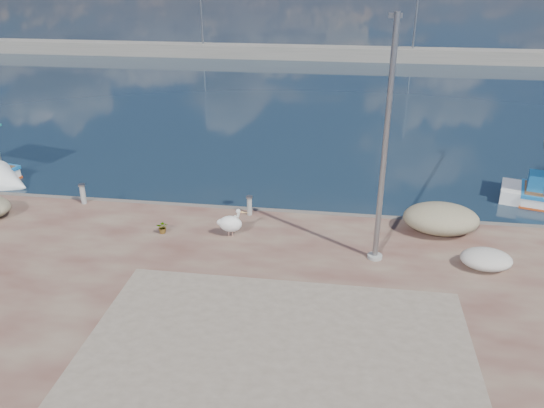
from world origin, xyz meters
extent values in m
plane|color=#162635|center=(0.00, 0.00, 0.00)|extent=(1400.00, 1400.00, 0.00)
cube|color=gray|center=(1.00, -3.00, 0.50)|extent=(9.00, 7.00, 0.01)
cube|color=gray|center=(0.00, 40.00, 0.60)|extent=(120.00, 2.20, 1.20)
cylinder|color=gray|center=(-12.00, 40.00, 4.00)|extent=(0.16, 0.16, 7.00)
cylinder|color=gray|center=(8.00, 40.00, 4.00)|extent=(0.16, 0.16, 7.00)
cube|color=#1964A6|center=(9.85, 8.27, 0.85)|extent=(1.05, 1.05, 0.66)
cylinder|color=tan|center=(-1.28, 2.86, 0.62)|extent=(0.03, 0.03, 0.25)
cylinder|color=tan|center=(-1.16, 2.87, 0.62)|extent=(0.03, 0.03, 0.25)
ellipsoid|color=silver|center=(-1.22, 2.87, 0.94)|extent=(0.77, 0.50, 0.53)
cylinder|color=silver|center=(-0.99, 2.88, 1.21)|extent=(0.18, 0.11, 0.46)
sphere|color=silver|center=(-0.95, 2.88, 1.41)|extent=(0.15, 0.15, 0.15)
cone|color=#F1B25D|center=(-0.77, 2.89, 1.37)|extent=(0.36, 0.10, 0.11)
cylinder|color=gray|center=(3.36, 2.12, 4.00)|extent=(0.16, 0.16, 7.00)
cylinder|color=gray|center=(3.36, 2.12, 0.55)|extent=(0.44, 0.44, 0.10)
cube|color=gray|center=(3.36, 2.77, 7.35)|extent=(0.35, 0.18, 0.12)
cylinder|color=gray|center=(-0.90, 4.53, 0.84)|extent=(0.17, 0.17, 0.67)
cylinder|color=gray|center=(-0.90, 4.53, 1.17)|extent=(0.23, 0.23, 0.06)
cylinder|color=gray|center=(-7.10, 4.60, 0.86)|extent=(0.19, 0.19, 0.73)
cylinder|color=gray|center=(-7.10, 4.60, 1.23)|extent=(0.25, 0.25, 0.06)
imported|color=#33722D|center=(-3.46, 2.77, 0.71)|extent=(0.42, 0.38, 0.43)
ellipsoid|color=tan|center=(5.52, 4.15, 0.98)|extent=(2.43, 1.74, 0.96)
ellipsoid|color=beige|center=(6.52, 2.02, 0.78)|extent=(1.47, 1.10, 0.55)
camera|label=1|loc=(2.26, -11.96, 8.65)|focal=35.00mm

